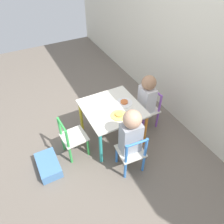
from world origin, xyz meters
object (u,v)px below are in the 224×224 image
(chair_green, at_px, (72,138))
(kids_table, at_px, (112,112))
(child_back, at_px, (146,98))
(storage_bin, at_px, (48,165))
(chair_blue, at_px, (132,153))
(plate_right, at_px, (119,115))
(plate_back, at_px, (124,103))
(chair_purple, at_px, (148,109))
(child_right, at_px, (130,134))

(chair_green, bearing_deg, kids_table, -90.00)
(child_back, distance_m, storage_bin, 1.34)
(chair_green, bearing_deg, storage_bin, 99.59)
(kids_table, relative_size, storage_bin, 1.77)
(kids_table, height_order, chair_blue, chair_blue)
(chair_blue, relative_size, storage_bin, 1.42)
(child_back, xyz_separation_m, plate_right, (0.14, -0.45, 0.03))
(kids_table, xyz_separation_m, plate_back, (0.00, 0.16, 0.07))
(chair_purple, height_order, storage_bin, chair_purple)
(plate_right, bearing_deg, child_back, 107.90)
(chair_green, distance_m, plate_back, 0.70)
(child_back, height_order, plate_right, child_back)
(kids_table, distance_m, plate_back, 0.17)
(chair_blue, bearing_deg, child_back, -130.13)
(child_back, xyz_separation_m, child_right, (0.44, -0.48, 0.03))
(chair_blue, bearing_deg, chair_green, -40.96)
(kids_table, distance_m, child_back, 0.45)
(kids_table, xyz_separation_m, chair_green, (0.03, -0.51, -0.16))
(chair_purple, relative_size, child_back, 0.68)
(kids_table, bearing_deg, chair_blue, -4.53)
(chair_blue, relative_size, plate_right, 2.85)
(chair_blue, xyz_separation_m, plate_right, (-0.35, 0.04, 0.23))
(plate_right, bearing_deg, child_right, -6.96)
(kids_table, distance_m, child_right, 0.46)
(plate_right, xyz_separation_m, storage_bin, (-0.05, -0.83, -0.42))
(child_back, relative_size, child_right, 0.95)
(kids_table, bearing_deg, plate_back, 90.00)
(chair_blue, height_order, child_right, child_right)
(child_back, relative_size, storage_bin, 2.08)
(chair_blue, bearing_deg, chair_purple, -133.52)
(chair_purple, xyz_separation_m, plate_back, (-0.01, -0.35, 0.23))
(plate_right, distance_m, storage_bin, 0.93)
(kids_table, height_order, child_right, child_right)
(plate_back, bearing_deg, storage_bin, -83.83)
(kids_table, bearing_deg, chair_purple, 88.42)
(kids_table, bearing_deg, child_back, 88.42)
(chair_blue, bearing_deg, kids_table, -90.00)
(plate_right, bearing_deg, plate_back, 135.00)
(chair_purple, bearing_deg, chair_green, -87.44)
(chair_green, distance_m, plate_right, 0.57)
(child_right, height_order, storage_bin, child_right)
(kids_table, xyz_separation_m, plate_right, (0.16, 0.00, 0.07))
(chair_blue, bearing_deg, storage_bin, -22.34)
(chair_purple, xyz_separation_m, storage_bin, (0.09, -1.34, -0.19))
(plate_right, bearing_deg, chair_blue, -6.56)
(chair_purple, xyz_separation_m, chair_blue, (0.49, -0.55, 0.00))
(chair_blue, height_order, child_back, child_back)
(kids_table, xyz_separation_m, chair_blue, (0.51, -0.04, -0.16))
(chair_green, bearing_deg, plate_back, -90.84)
(kids_table, height_order, chair_green, chair_green)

